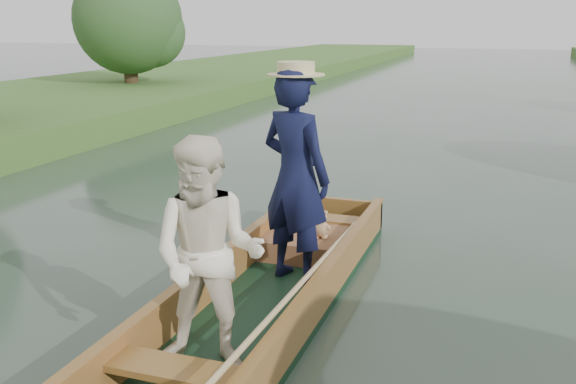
% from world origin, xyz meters
% --- Properties ---
extents(ground, '(120.00, 120.00, 0.00)m').
position_xyz_m(ground, '(0.00, 0.00, 0.00)').
color(ground, '#283D30').
rests_on(ground, ground).
extents(trees_far, '(22.79, 12.62, 4.41)m').
position_xyz_m(trees_far, '(0.06, 8.97, 2.49)').
color(trees_far, '#47331E').
rests_on(trees_far, ground).
extents(punt, '(1.12, 5.00, 2.14)m').
position_xyz_m(punt, '(0.02, -0.11, 0.70)').
color(punt, black).
rests_on(punt, ground).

